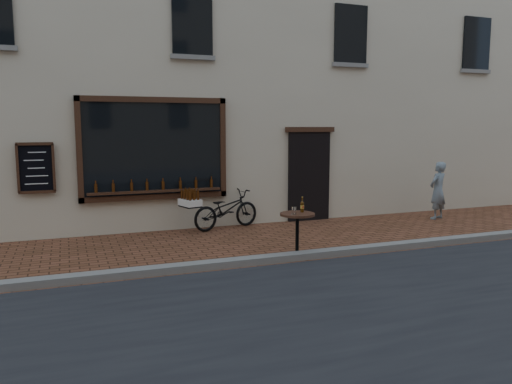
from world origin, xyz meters
name	(u,v)px	position (x,y,z in m)	size (l,w,h in m)	color
ground	(301,262)	(0.00, 0.00, 0.00)	(90.00, 90.00, 0.00)	#58311C
kerb	(296,256)	(0.00, 0.20, 0.06)	(90.00, 0.25, 0.12)	slate
shop_building	(201,31)	(0.00, 6.50, 5.00)	(28.00, 6.20, 10.00)	beige
cargo_bicycle	(225,209)	(-0.38, 3.19, 0.46)	(2.03, 1.07, 0.95)	black
bistro_table	(297,226)	(0.10, 0.35, 0.57)	(0.63, 0.63, 1.07)	black
pedestrian	(438,190)	(5.03, 2.45, 0.73)	(0.53, 0.35, 1.46)	slate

